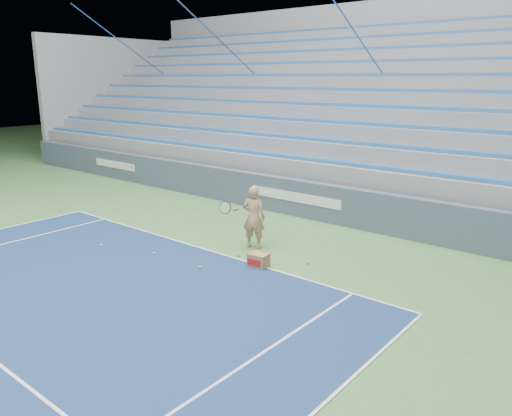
{
  "coord_description": "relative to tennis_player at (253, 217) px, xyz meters",
  "views": [
    {
      "loc": [
        8.34,
        3.81,
        4.07
      ],
      "look_at": [
        1.27,
        12.38,
        1.15
      ],
      "focal_mm": 35.0,
      "sensor_mm": 36.0,
      "label": 1
    }
  ],
  "objects": [
    {
      "name": "bleachers",
      "position": [
        -0.88,
        8.84,
        1.58
      ],
      "size": [
        31.0,
        9.15,
        7.3
      ],
      "color": "gray",
      "rests_on": "ground"
    },
    {
      "name": "sponsor_barrier",
      "position": [
        -0.88,
        3.13,
        -0.23
      ],
      "size": [
        30.0,
        0.32,
        1.1
      ],
      "color": "#404D61",
      "rests_on": "ground"
    },
    {
      "name": "tennis_ball_1",
      "position": [
        0.0,
        -1.83,
        -0.75
      ],
      "size": [
        0.07,
        0.07,
        0.07
      ],
      "primitive_type": "sphere",
      "color": "#ADD12A",
      "rests_on": "ground"
    },
    {
      "name": "tennis_ball_0",
      "position": [
        0.14,
        -0.72,
        -0.75
      ],
      "size": [
        0.07,
        0.07,
        0.07
      ],
      "primitive_type": "sphere",
      "color": "#ADD12A",
      "rests_on": "ground"
    },
    {
      "name": "tennis_ball_2",
      "position": [
        1.67,
        -0.1,
        -0.75
      ],
      "size": [
        0.07,
        0.07,
        0.07
      ],
      "primitive_type": "sphere",
      "color": "#ADD12A",
      "rests_on": "ground"
    },
    {
      "name": "tennis_ball_4",
      "position": [
        -2.97,
        -2.35,
        -0.75
      ],
      "size": [
        0.07,
        0.07,
        0.07
      ],
      "primitive_type": "sphere",
      "color": "#ADD12A",
      "rests_on": "ground"
    },
    {
      "name": "tennis_ball_3",
      "position": [
        -1.48,
        -1.89,
        -0.75
      ],
      "size": [
        0.07,
        0.07,
        0.07
      ],
      "primitive_type": "sphere",
      "color": "#ADD12A",
      "rests_on": "ground"
    },
    {
      "name": "tennis_player",
      "position": [
        0.0,
        0.0,
        0.0
      ],
      "size": [
        0.94,
        0.89,
        1.55
      ],
      "color": "tan",
      "rests_on": "ground"
    },
    {
      "name": "ball_box",
      "position": [
        0.92,
        -0.93,
        -0.62
      ],
      "size": [
        0.46,
        0.37,
        0.31
      ],
      "color": "#936947",
      "rests_on": "ground"
    }
  ]
}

